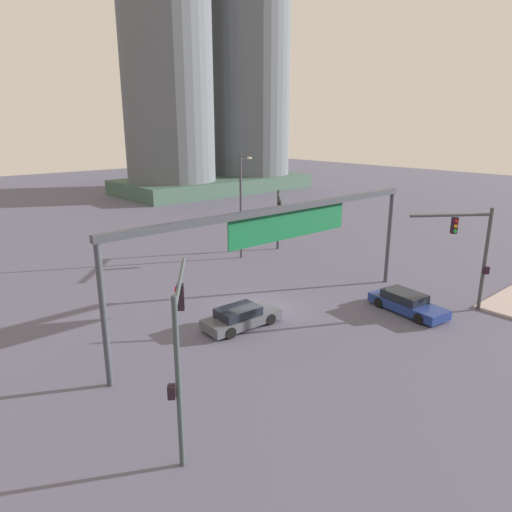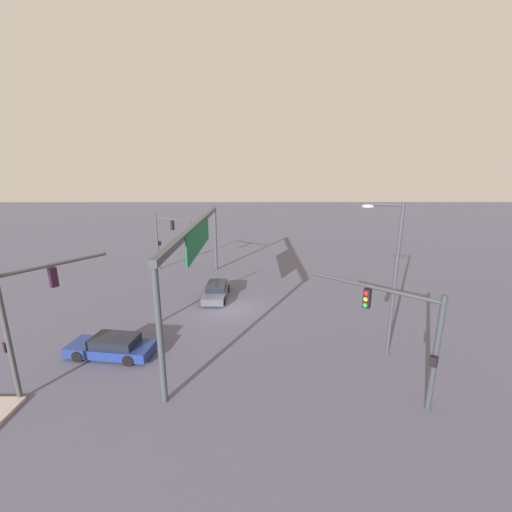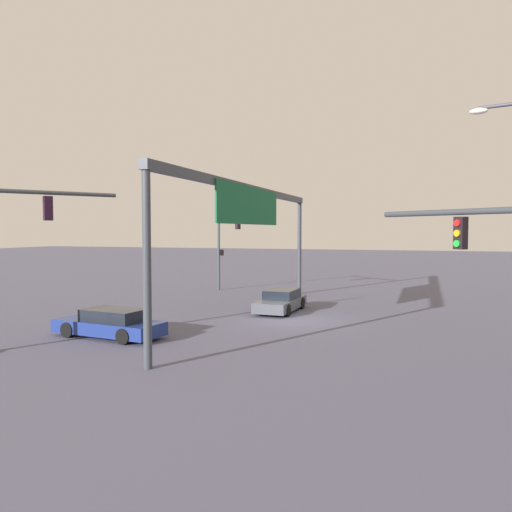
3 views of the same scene
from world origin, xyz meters
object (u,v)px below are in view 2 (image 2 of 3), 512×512
(traffic_signal_opposite_side, at_px, (27,310))
(sedan_car_approaching, at_px, (112,346))
(sedan_car_waiting_far, at_px, (216,291))
(traffic_signal_near_corner, at_px, (404,324))
(traffic_signal_cross_street, at_px, (164,233))
(streetlamp_curved_arm, at_px, (392,272))

(traffic_signal_opposite_side, xyz_separation_m, sedan_car_approaching, (-2.90, 2.22, -3.58))
(traffic_signal_opposite_side, relative_size, sedan_car_waiting_far, 1.38)
(traffic_signal_near_corner, bearing_deg, sedan_car_approaching, 28.13)
(sedan_car_approaching, height_order, sedan_car_waiting_far, same)
(traffic_signal_cross_street, relative_size, sedan_car_waiting_far, 1.32)
(streetlamp_curved_arm, distance_m, sedan_car_waiting_far, 14.57)
(traffic_signal_near_corner, distance_m, traffic_signal_cross_street, 25.87)
(sedan_car_approaching, bearing_deg, traffic_signal_opposite_side, 60.44)
(traffic_signal_cross_street, distance_m, sedan_car_waiting_far, 10.60)
(traffic_signal_opposite_side, distance_m, sedan_car_waiting_far, 14.32)
(traffic_signal_cross_street, bearing_deg, sedan_car_approaching, -49.91)
(traffic_signal_near_corner, height_order, traffic_signal_opposite_side, traffic_signal_opposite_side)
(traffic_signal_opposite_side, distance_m, sedan_car_approaching, 5.12)
(traffic_signal_cross_street, bearing_deg, streetlamp_curved_arm, -8.93)
(traffic_signal_near_corner, relative_size, traffic_signal_cross_street, 0.89)
(traffic_signal_near_corner, xyz_separation_m, sedan_car_approaching, (-3.46, -14.83, -3.09))
(traffic_signal_near_corner, bearing_deg, streetlamp_curved_arm, -61.59)
(sedan_car_approaching, bearing_deg, traffic_signal_near_corner, 174.76)
(streetlamp_curved_arm, height_order, sedan_car_approaching, streetlamp_curved_arm)
(traffic_signal_cross_street, relative_size, sedan_car_approaching, 1.21)
(traffic_signal_opposite_side, height_order, sedan_car_waiting_far, traffic_signal_opposite_side)
(streetlamp_curved_arm, relative_size, sedan_car_waiting_far, 1.89)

